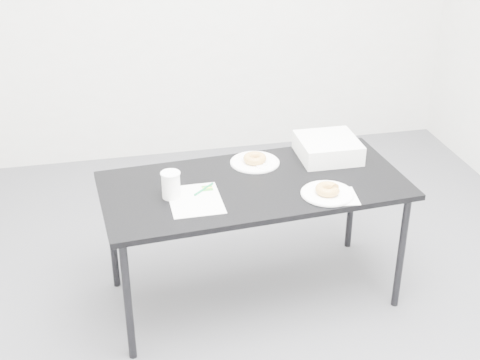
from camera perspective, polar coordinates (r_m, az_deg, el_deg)
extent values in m
plane|color=#505156|center=(3.48, 0.25, -11.43)|extent=(4.00, 4.00, 0.00)
cube|color=black|center=(3.25, 1.21, -0.47)|extent=(1.52, 0.80, 0.03)
cylinder|color=black|center=(3.08, -9.55, -10.19)|extent=(0.04, 0.04, 0.65)
cylinder|color=black|center=(3.56, -10.86, -4.60)|extent=(0.04, 0.04, 0.65)
cylinder|color=black|center=(3.45, 13.59, -6.06)|extent=(0.04, 0.04, 0.65)
cylinder|color=black|center=(3.88, 9.50, -1.54)|extent=(0.04, 0.04, 0.65)
cube|color=white|center=(3.10, -3.83, -1.71)|extent=(0.24, 0.31, 0.00)
cube|color=green|center=(3.19, -2.80, -0.70)|extent=(0.05, 0.05, 0.00)
cylinder|color=#0B7D43|center=(3.18, -3.11, -0.78)|extent=(0.11, 0.10, 0.01)
cube|color=white|center=(3.15, 8.37, -1.41)|extent=(0.19, 0.19, 0.00)
cylinder|color=white|center=(3.16, 7.47, -1.15)|extent=(0.25, 0.25, 0.01)
torus|color=#C1903D|center=(3.15, 7.50, -0.79)|extent=(0.14, 0.14, 0.04)
cylinder|color=white|center=(3.44, 1.27, 1.51)|extent=(0.25, 0.25, 0.01)
torus|color=#C1903D|center=(3.43, 1.28, 1.86)|extent=(0.16, 0.16, 0.04)
cylinder|color=white|center=(3.11, -5.92, -0.41)|extent=(0.09, 0.09, 0.13)
cylinder|color=white|center=(3.40, 2.16, 1.20)|extent=(0.09, 0.09, 0.01)
cube|color=white|center=(3.52, 7.50, 2.74)|extent=(0.31, 0.31, 0.10)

